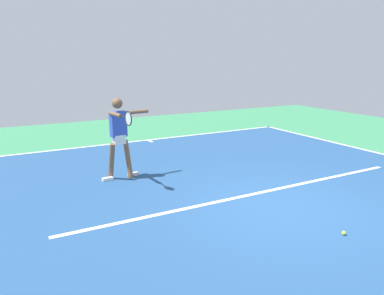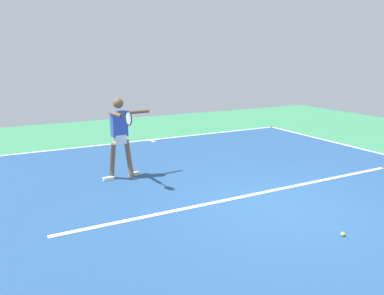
{
  "view_description": "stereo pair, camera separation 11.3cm",
  "coord_description": "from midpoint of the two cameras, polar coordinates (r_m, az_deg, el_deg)",
  "views": [
    {
      "loc": [
        4.36,
        4.66,
        2.59
      ],
      "look_at": [
        1.01,
        -1.48,
        0.9
      ],
      "focal_mm": 34.26,
      "sensor_mm": 36.0,
      "label": 1
    },
    {
      "loc": [
        4.26,
        4.72,
        2.59
      ],
      "look_at": [
        1.01,
        -1.48,
        0.9
      ],
      "focal_mm": 34.26,
      "sensor_mm": 36.0,
      "label": 2
    }
  ],
  "objects": [
    {
      "name": "court_line_centre_mark",
      "position": [
        11.96,
        -5.88,
        1.01
      ],
      "size": [
        0.1,
        0.3,
        0.01
      ],
      "primitive_type": "cube",
      "color": "white",
      "rests_on": "ground_plane"
    },
    {
      "name": "court_line_baseline_near",
      "position": [
        12.15,
        -6.23,
        1.2
      ],
      "size": [
        10.27,
        0.1,
        0.01
      ],
      "primitive_type": "cube",
      "color": "white",
      "rests_on": "ground_plane"
    },
    {
      "name": "tennis_player",
      "position": [
        8.1,
        -10.69,
        2.3
      ],
      "size": [
        1.15,
        1.26,
        1.8
      ],
      "rotation": [
        0.0,
        0.0,
        0.1
      ],
      "color": "brown",
      "rests_on": "ground_plane"
    },
    {
      "name": "court_surface",
      "position": [
        6.88,
        13.97,
        -8.94
      ],
      "size": [
        10.27,
        12.83,
        0.0
      ],
      "primitive_type": "cube",
      "color": "navy",
      "rests_on": "ground_plane"
    },
    {
      "name": "tennis_ball_centre_court",
      "position": [
        6.1,
        22.93,
        -12.33
      ],
      "size": [
        0.07,
        0.07,
        0.07
      ],
      "primitive_type": "sphere",
      "color": "#C6E53D",
      "rests_on": "ground_plane"
    },
    {
      "name": "court_line_service",
      "position": [
        7.39,
        10.25,
        -7.14
      ],
      "size": [
        7.7,
        0.1,
        0.01
      ],
      "primitive_type": "cube",
      "color": "white",
      "rests_on": "ground_plane"
    },
    {
      "name": "ground_plane",
      "position": [
        6.88,
        13.96,
        -8.96
      ],
      "size": [
        22.38,
        22.38,
        0.0
      ],
      "primitive_type": "plane",
      "color": "#388456"
    }
  ]
}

